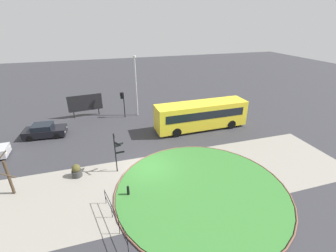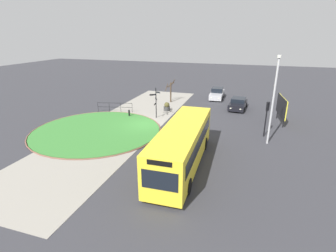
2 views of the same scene
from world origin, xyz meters
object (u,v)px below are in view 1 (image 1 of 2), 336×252
(bollard_foreground, at_px, (128,191))
(traffic_light_near, at_px, (122,99))
(street_tree_bare, at_px, (7,175))
(lamppost_tall, at_px, (136,84))
(billboard_left, at_px, (85,103))
(planter_near_signpost, at_px, (77,171))
(bus_yellow, at_px, (201,115))
(car_near_lane, at_px, (45,131))
(signpost_directional, at_px, (116,150))

(bollard_foreground, relative_size, traffic_light_near, 0.26)
(street_tree_bare, bearing_deg, lamppost_tall, 47.58)
(traffic_light_near, xyz_separation_m, street_tree_bare, (-9.36, -11.99, -0.74))
(billboard_left, height_order, planter_near_signpost, billboard_left)
(bus_yellow, relative_size, street_tree_bare, 3.20)
(planter_near_signpost, xyz_separation_m, street_tree_bare, (-4.29, -0.84, 1.14))
(car_near_lane, xyz_separation_m, planter_near_signpost, (3.51, -8.27, -0.16))
(car_near_lane, bearing_deg, signpost_directional, -47.32)
(bollard_foreground, xyz_separation_m, lamppost_tall, (3.32, 14.74, 3.58))
(bus_yellow, bearing_deg, street_tree_bare, -161.55)
(lamppost_tall, distance_m, planter_near_signpost, 13.73)
(traffic_light_near, bearing_deg, car_near_lane, 29.76)
(lamppost_tall, height_order, planter_near_signpost, lamppost_tall)
(billboard_left, bearing_deg, bus_yellow, -37.89)
(signpost_directional, relative_size, car_near_lane, 0.81)
(traffic_light_near, relative_size, planter_near_signpost, 2.99)
(lamppost_tall, relative_size, billboard_left, 1.82)
(lamppost_tall, bearing_deg, traffic_light_near, -173.29)
(traffic_light_near, bearing_deg, bollard_foreground, 95.18)
(billboard_left, bearing_deg, bollard_foreground, -86.33)
(planter_near_signpost, bearing_deg, bus_yellow, 22.38)
(planter_near_signpost, bearing_deg, street_tree_bare, -168.92)
(signpost_directional, height_order, billboard_left, signpost_directional)
(billboard_left, distance_m, street_tree_bare, 14.53)
(traffic_light_near, bearing_deg, planter_near_signpost, 76.73)
(bus_yellow, xyz_separation_m, car_near_lane, (-16.45, 2.94, -0.97))
(bollard_foreground, xyz_separation_m, planter_near_signpost, (-3.54, 3.38, 0.07))
(signpost_directional, distance_m, bus_yellow, 11.24)
(signpost_directional, relative_size, lamppost_tall, 0.46)
(billboard_left, bearing_deg, traffic_light_near, -27.24)
(bollard_foreground, relative_size, billboard_left, 0.20)
(car_near_lane, height_order, lamppost_tall, lamppost_tall)
(traffic_light_near, xyz_separation_m, billboard_left, (-4.45, 1.68, -0.61))
(bollard_foreground, bearing_deg, lamppost_tall, 77.31)
(signpost_directional, relative_size, bus_yellow, 0.34)
(bus_yellow, bearing_deg, traffic_light_near, 142.25)
(lamppost_tall, bearing_deg, bus_yellow, -44.79)
(planter_near_signpost, relative_size, street_tree_bare, 0.33)
(planter_near_signpost, bearing_deg, car_near_lane, 112.99)
(street_tree_bare, bearing_deg, traffic_light_near, 52.03)
(signpost_directional, relative_size, traffic_light_near, 1.07)
(bus_yellow, xyz_separation_m, street_tree_bare, (-17.23, -6.17, 0.00))
(bus_yellow, relative_size, billboard_left, 2.52)
(bollard_foreground, height_order, planter_near_signpost, planter_near_signpost)
(bus_yellow, height_order, car_near_lane, bus_yellow)
(bollard_foreground, distance_m, street_tree_bare, 8.32)
(car_near_lane, bearing_deg, bollard_foreground, -54.30)
(car_near_lane, xyz_separation_m, lamppost_tall, (10.37, 3.09, 3.35))
(traffic_light_near, distance_m, lamppost_tall, 2.43)
(lamppost_tall, xyz_separation_m, street_tree_bare, (-11.15, -12.20, -2.38))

